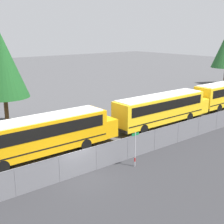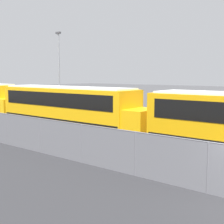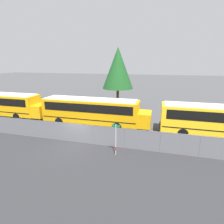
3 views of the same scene
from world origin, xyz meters
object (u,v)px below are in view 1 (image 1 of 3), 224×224
at_px(street_sign, 135,148).
at_px(tree_0, 2,65).
at_px(school_bus_3, 43,133).
at_px(school_bus_4, 162,107).

bearing_deg(street_sign, tree_0, 102.50).
height_order(school_bus_3, street_sign, school_bus_3).
xyz_separation_m(school_bus_4, tree_0, (-13.21, 10.09, 4.52)).
bearing_deg(street_sign, school_bus_3, 125.50).
bearing_deg(street_sign, school_bus_4, 32.11).
relative_size(school_bus_4, street_sign, 4.84).
height_order(street_sign, tree_0, tree_0).
bearing_deg(school_bus_4, street_sign, -147.89).
bearing_deg(school_bus_3, school_bus_4, -0.21).
height_order(school_bus_4, street_sign, school_bus_4).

